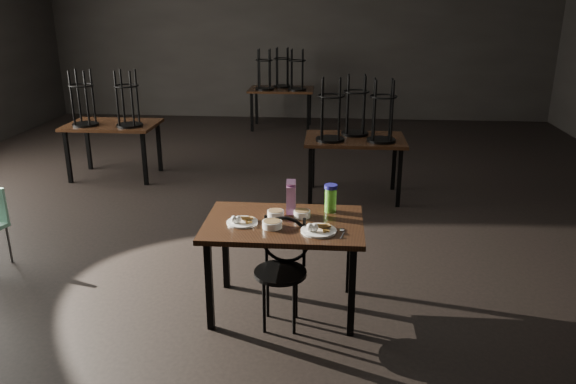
# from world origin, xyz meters

# --- Properties ---
(room) EXTENTS (12.00, 12.04, 3.22)m
(room) POSITION_xyz_m (-0.06, 0.01, 2.33)
(room) COLOR black
(room) RESTS_ON ground
(main_table) EXTENTS (1.20, 0.80, 0.75)m
(main_table) POSITION_xyz_m (0.37, -1.55, 0.67)
(main_table) COLOR black
(main_table) RESTS_ON ground
(plate_left) EXTENTS (0.24, 0.24, 0.08)m
(plate_left) POSITION_xyz_m (0.06, -1.61, 0.77)
(plate_left) COLOR white
(plate_left) RESTS_ON main_table
(plate_right) EXTENTS (0.26, 0.26, 0.08)m
(plate_right) POSITION_xyz_m (0.64, -1.73, 0.77)
(plate_right) COLOR white
(plate_right) RESTS_ON main_table
(bowl_near) EXTENTS (0.13, 0.13, 0.05)m
(bowl_near) POSITION_xyz_m (0.30, -1.46, 0.78)
(bowl_near) COLOR white
(bowl_near) RESTS_ON main_table
(bowl_far) EXTENTS (0.13, 0.13, 0.05)m
(bowl_far) POSITION_xyz_m (0.50, -1.44, 0.78)
(bowl_far) COLOR white
(bowl_far) RESTS_ON main_table
(bowl_big) EXTENTS (0.15, 0.15, 0.05)m
(bowl_big) POSITION_xyz_m (0.30, -1.67, 0.78)
(bowl_big) COLOR white
(bowl_big) RESTS_ON main_table
(juice_carton) EXTENTS (0.07, 0.07, 0.28)m
(juice_carton) POSITION_xyz_m (0.41, -1.38, 0.88)
(juice_carton) COLOR #951B88
(juice_carton) RESTS_ON main_table
(water_bottle) EXTENTS (0.11, 0.11, 0.22)m
(water_bottle) POSITION_xyz_m (0.72, -1.31, 0.86)
(water_bottle) COLOR #64C439
(water_bottle) RESTS_ON main_table
(spoon) EXTENTS (0.05, 0.19, 0.01)m
(spoon) POSITION_xyz_m (0.81, -1.70, 0.75)
(spoon) COLOR silver
(spoon) RESTS_ON main_table
(bentwood_chair) EXTENTS (0.40, 0.40, 0.82)m
(bentwood_chair) POSITION_xyz_m (0.37, -1.72, 0.49)
(bentwood_chair) COLOR black
(bentwood_chair) RESTS_ON ground
(bg_table_left) EXTENTS (1.20, 0.80, 1.48)m
(bg_table_left) POSITION_xyz_m (-2.25, 1.71, 0.75)
(bg_table_left) COLOR black
(bg_table_left) RESTS_ON ground
(bg_table_right) EXTENTS (1.20, 0.80, 1.48)m
(bg_table_right) POSITION_xyz_m (0.99, 1.18, 0.78)
(bg_table_right) COLOR black
(bg_table_right) RESTS_ON ground
(bg_table_far) EXTENTS (1.20, 0.80, 1.48)m
(bg_table_far) POSITION_xyz_m (-0.26, 4.99, 0.78)
(bg_table_far) COLOR black
(bg_table_far) RESTS_ON ground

